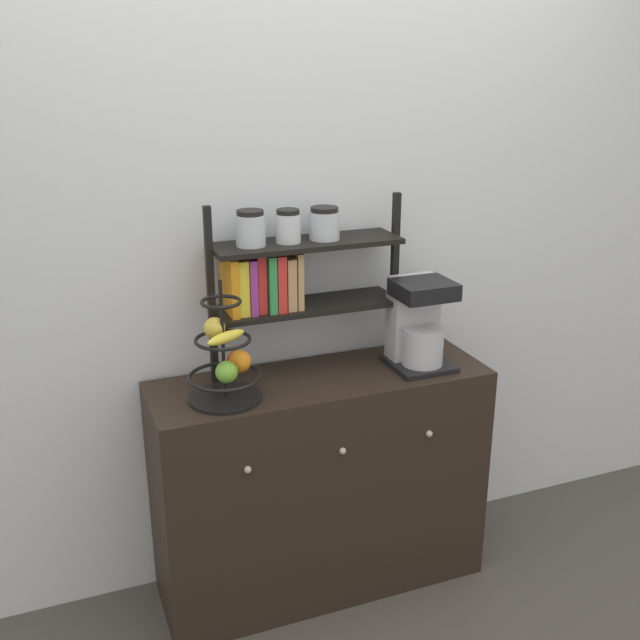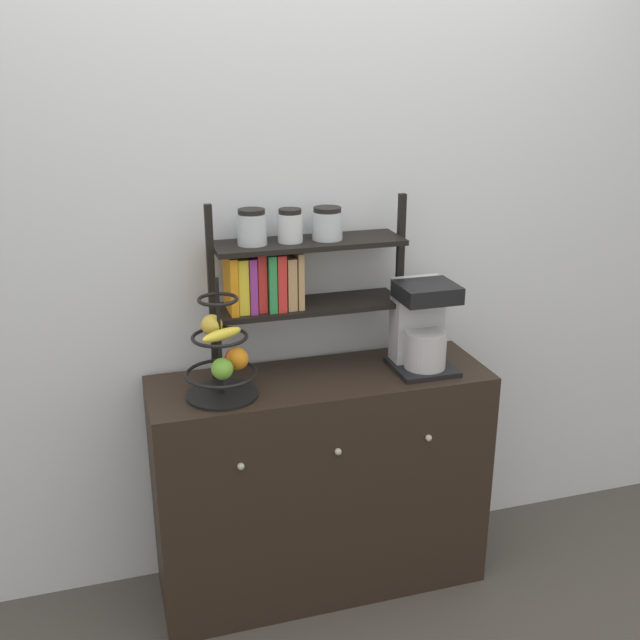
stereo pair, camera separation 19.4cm
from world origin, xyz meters
The scene contains 6 objects.
ground_plane centered at (0.00, 0.00, 0.00)m, with size 12.00×12.00×0.00m, color #47423D.
wall_back centered at (0.00, 0.43, 1.30)m, with size 7.00×0.05×2.60m, color silver.
sideboard centered at (0.00, 0.19, 0.43)m, with size 1.21×0.41×0.85m.
coffee_maker centered at (0.37, 0.18, 1.01)m, with size 0.21×0.22×0.32m.
fruit_stand centered at (-0.35, 0.14, 0.99)m, with size 0.24×0.24×0.41m.
shelf_hutch centered at (-0.09, 0.30, 1.23)m, with size 0.71×0.20×0.61m.
Camera 2 is at (-0.70, -2.11, 1.92)m, focal length 42.00 mm.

